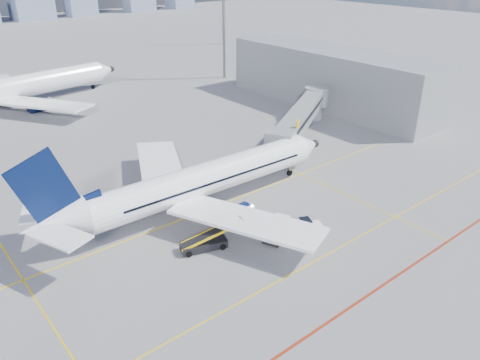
# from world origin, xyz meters

# --- Properties ---
(ground) EXTENTS (420.00, 420.00, 0.00)m
(ground) POSITION_xyz_m (0.00, 0.00, 0.00)
(ground) COLOR slate
(ground) RESTS_ON ground
(apron_markings) EXTENTS (90.00, 35.12, 0.01)m
(apron_markings) POSITION_xyz_m (-0.58, -3.91, 0.01)
(apron_markings) COLOR #DFB30B
(apron_markings) RESTS_ON ground
(jet_bridge) EXTENTS (23.55, 15.78, 6.30)m
(jet_bridge) POSITION_xyz_m (23.51, 16.91, 3.74)
(jet_bridge) COLOR gray
(jet_bridge) RESTS_ON ground
(terminal_block) EXTENTS (10.00, 42.00, 10.00)m
(terminal_block) POSITION_xyz_m (39.95, 26.00, 5.00)
(terminal_block) COLOR gray
(terminal_block) RESTS_ON ground
(floodlight_mast_ne) EXTENTS (3.20, 0.61, 25.45)m
(floodlight_mast_ne) POSITION_xyz_m (38.00, 55.00, 13.59)
(floodlight_mast_ne) COLOR slate
(floodlight_mast_ne) RESTS_ON ground
(main_aircraft) EXTENTS (36.96, 32.20, 10.86)m
(main_aircraft) POSITION_xyz_m (-1.33, 8.78, 3.22)
(main_aircraft) COLOR white
(main_aircraft) RESTS_ON ground
(second_aircraft) EXTENTS (42.29, 36.64, 12.40)m
(second_aircraft) POSITION_xyz_m (-4.96, 62.05, 3.22)
(second_aircraft) COLOR white
(second_aircraft) RESTS_ON ground
(baggage_tug) EXTENTS (2.86, 2.37, 1.74)m
(baggage_tug) POSITION_xyz_m (4.30, -2.40, 0.83)
(baggage_tug) COLOR white
(baggage_tug) RESTS_ON ground
(cargo_dolly) EXTENTS (3.85, 2.85, 1.93)m
(cargo_dolly) POSITION_xyz_m (1.34, -1.04, 1.06)
(cargo_dolly) COLOR black
(cargo_dolly) RESTS_ON ground
(belt_loader) EXTENTS (6.31, 3.22, 2.55)m
(belt_loader) POSITION_xyz_m (-5.11, 1.98, 0.66)
(belt_loader) COLOR black
(belt_loader) RESTS_ON ground
(ramp_worker) EXTENTS (0.37, 0.56, 1.51)m
(ramp_worker) POSITION_xyz_m (2.57, -3.94, 0.75)
(ramp_worker) COLOR yellow
(ramp_worker) RESTS_ON ground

